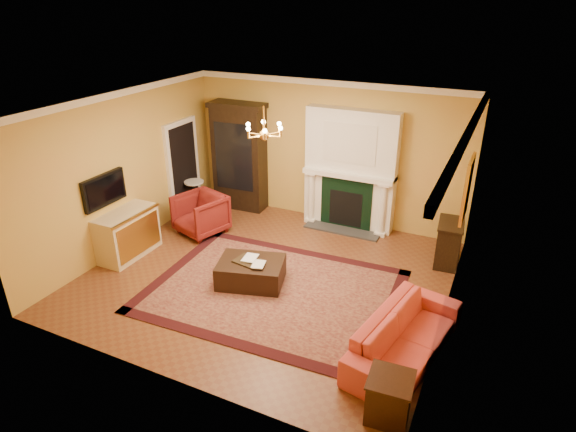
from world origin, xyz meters
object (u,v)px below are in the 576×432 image
Objects in this scene: commode at (127,234)px; console_table at (448,244)px; wingback_armchair at (200,212)px; end_table at (389,399)px; coral_sofa at (406,330)px; leather_ottoman at (251,272)px; pedestal_table at (195,195)px; china_cabinet at (240,159)px.

commode is 5.95m from console_table.
end_table is (4.75, -3.09, -0.18)m from wingback_armchair.
commode is 0.55× the size of coral_sofa.
leather_ottoman is at bearing 87.20° from coral_sofa.
leather_ottoman is at bearing -38.16° from pedestal_table.
wingback_armchair is at bearing 146.95° from end_table.
china_cabinet is 2.92× the size of console_table.
pedestal_table is 2.12m from commode.
leather_ottoman is (1.82, -2.80, -0.94)m from china_cabinet.
china_cabinet is 2.53× the size of wingback_armchair.
leather_ottoman is at bearing 147.29° from end_table.
end_table reaches higher than leather_ottoman.
end_table is at bearing -17.43° from commode.
console_table is (5.51, 2.25, -0.05)m from commode.
coral_sofa reaches higher than end_table.
pedestal_table is (-0.67, 0.76, -0.01)m from wingback_armchair.
wingback_armchair is 5.67m from end_table.
pedestal_table is at bearing 144.63° from end_table.
commode reaches higher than coral_sofa.
wingback_armchair reaches higher than console_table.
end_table is at bearing -95.84° from console_table.
wingback_armchair is 0.77× the size of commode.
end_table is 3.98m from console_table.
console_table is (0.06, 3.97, 0.12)m from end_table.
coral_sofa is (5.37, -0.57, -0.02)m from commode.
leather_ottoman is at bearing -15.74° from wingback_armchair.
console_table is at bearing 1.33° from pedestal_table.
console_table is at bearing 20.22° from leather_ottoman.
end_table is at bearing -35.37° from pedestal_table.
console_table reaches higher than pedestal_table.
end_table is (5.45, -1.72, -0.17)m from commode.
end_table is 0.51× the size of leather_ottoman.
pedestal_table is at bearing 176.36° from console_table.
console_table is (4.81, 0.88, -0.06)m from wingback_armchair.
china_cabinet is 1.07× the size of coral_sofa.
wingback_armchair is 1.15× the size of console_table.
pedestal_table is 5.98m from coral_sofa.
wingback_armchair reaches higher than leather_ottoman.
leather_ottoman is (-2.86, 1.84, -0.06)m from end_table.
leather_ottoman is at bearing -148.84° from console_table.
leather_ottoman is at bearing 2.69° from commode.
commode is (-0.70, -1.37, -0.01)m from wingback_armchair.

